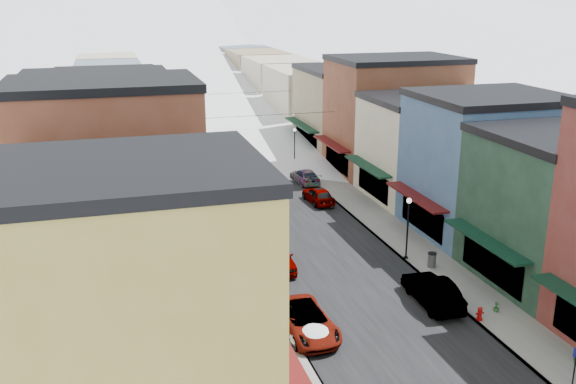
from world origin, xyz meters
TOP-DOWN VIEW (x-y plane):
  - road at (0.00, 60.00)m, footprint 10.00×160.00m
  - sidewalk_left at (-6.60, 60.00)m, footprint 3.20×160.00m
  - sidewalk_right at (6.60, 60.00)m, footprint 3.20×160.00m
  - curb_left at (-5.05, 60.00)m, footprint 0.10×160.00m
  - curb_right at (5.05, 60.00)m, footprint 0.10×160.00m
  - bldg_l_yellow at (-13.19, 4.00)m, footprint 11.30×8.70m
  - bldg_l_cream at (-13.19, 12.50)m, footprint 11.30×8.20m
  - bldg_l_brick_near at (-13.69, 20.50)m, footprint 12.30×8.20m
  - bldg_l_grayblue at (-13.19, 29.00)m, footprint 11.30×9.20m
  - bldg_l_brick_far at (-14.19, 38.00)m, footprint 13.30×9.20m
  - bldg_l_tan at (-13.19, 48.00)m, footprint 11.30×11.20m
  - bldg_r_green at (13.19, 12.00)m, footprint 11.30×9.20m
  - bldg_r_blue at (13.19, 21.00)m, footprint 11.30×9.20m
  - bldg_r_cream at (13.69, 30.00)m, footprint 12.30×9.20m
  - bldg_r_brick_far at (14.19, 39.00)m, footprint 13.30×9.20m
  - bldg_r_tan at (13.19, 49.00)m, footprint 11.30×11.20m
  - distant_blocks at (0.00, 83.00)m, footprint 34.00×55.00m
  - mountain_ridge at (-19.47, 277.18)m, footprint 670.00×340.00m
  - overhead_cables at (0.00, 47.50)m, footprint 16.40×15.04m
  - car_white_suv at (-4.30, 9.85)m, footprint 2.67×5.46m
  - car_silver_sedan at (-3.58, 18.59)m, footprint 2.25×5.04m
  - car_dark_hatch at (-4.00, 30.33)m, footprint 2.24×4.92m
  - car_silver_wagon at (-3.50, 48.30)m, footprint 2.22×5.02m
  - car_green_sedan at (3.76, 11.06)m, footprint 1.96×5.14m
  - car_gray_suv at (3.50, 30.83)m, footprint 1.98×4.36m
  - car_black_sedan at (4.30, 37.08)m, footprint 2.06×4.64m
  - car_lane_silver at (-0.80, 47.32)m, footprint 1.82×4.44m
  - car_lane_white at (2.05, 63.72)m, footprint 2.95×5.65m
  - fire_hydrant at (5.20, 8.34)m, footprint 0.46×0.35m
  - parking_sign at (5.20, 1.00)m, footprint 0.09×0.34m
  - trash_can at (6.15, 15.53)m, footprint 0.58×0.58m
  - streetlamp_near at (5.20, 17.35)m, footprint 0.36×0.36m
  - streetlamp_far at (5.20, 43.59)m, footprint 0.32×0.32m
  - planter_far at (6.65, 8.95)m, footprint 0.38×0.38m
  - snow_pile_near at (-4.28, 8.66)m, footprint 2.55×2.77m
  - snow_pile_mid at (-4.61, 28.41)m, footprint 2.53×2.76m
  - snow_pile_far at (-4.28, 33.57)m, footprint 2.23×2.57m

SIDE VIEW (x-z plane):
  - road at x=0.00m, z-range 0.00..0.01m
  - sidewalk_left at x=-6.60m, z-range 0.00..0.15m
  - sidewalk_right at x=6.60m, z-range 0.00..0.15m
  - curb_left at x=-5.05m, z-range 0.00..0.15m
  - curb_right at x=5.05m, z-range 0.00..0.15m
  - planter_far at x=6.65m, z-range 0.15..0.71m
  - snow_pile_far at x=-4.28m, z-range -0.02..0.92m
  - fire_hydrant at x=5.20m, z-range 0.12..0.90m
  - snow_pile_mid at x=-4.61m, z-range -0.02..1.05m
  - snow_pile_near at x=-4.28m, z-range -0.02..1.06m
  - trash_can at x=6.15m, z-range 0.16..1.15m
  - car_black_sedan at x=4.30m, z-range 0.00..1.32m
  - car_silver_wagon at x=-3.50m, z-range 0.00..1.43m
  - car_gray_suv at x=3.50m, z-range 0.00..1.45m
  - car_white_suv at x=-4.30m, z-range 0.00..1.49m
  - car_lane_silver at x=-0.80m, z-range 0.00..1.51m
  - car_lane_white at x=2.05m, z-range 0.00..1.52m
  - car_dark_hatch at x=-4.00m, z-range 0.00..1.57m
  - car_green_sedan at x=3.76m, z-range 0.00..1.67m
  - car_silver_sedan at x=-3.58m, z-range 0.00..1.68m
  - parking_sign at x=5.20m, z-range 0.36..2.88m
  - streetlamp_far at x=5.20m, z-range 0.65..4.48m
  - streetlamp_near at x=5.20m, z-range 0.71..4.98m
  - distant_blocks at x=0.00m, z-range 0.00..8.00m
  - bldg_r_cream at x=13.69m, z-range 0.01..9.01m
  - bldg_l_grayblue at x=-13.19m, z-range 0.01..9.01m
  - bldg_r_tan at x=13.19m, z-range 0.01..9.51m
  - bldg_r_green at x=13.19m, z-range 0.01..9.51m
  - bldg_l_cream at x=-13.19m, z-range 0.01..9.51m
  - bldg_l_tan at x=-13.19m, z-range 0.01..10.01m
  - bldg_r_blue at x=13.19m, z-range 0.01..10.51m
  - bldg_l_brick_far at x=-14.19m, z-range 0.01..11.01m
  - bldg_r_brick_far at x=14.19m, z-range 0.01..11.51m
  - bldg_l_yellow at x=-13.19m, z-range 0.01..11.51m
  - overhead_cables at x=0.00m, z-range 6.18..6.22m
  - bldg_l_brick_near at x=-13.69m, z-range 0.01..12.51m
  - mountain_ridge at x=-19.47m, z-range -2.64..31.36m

